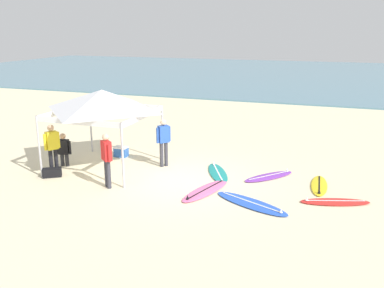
{
  "coord_description": "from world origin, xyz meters",
  "views": [
    {
      "loc": [
        4.44,
        -11.79,
        4.76
      ],
      "look_at": [
        -0.02,
        0.93,
        1.0
      ],
      "focal_mm": 39.13,
      "sensor_mm": 36.0,
      "label": 1
    }
  ],
  "objects_px": {
    "surfboard_teal": "(218,173)",
    "person_red": "(107,157)",
    "person_yellow": "(52,146)",
    "person_blue": "(164,139)",
    "surfboard_purple": "(269,176)",
    "surfboard_pink": "(205,190)",
    "cooler_box": "(121,152)",
    "surfboard_yellow": "(319,185)",
    "surfboard_red": "(335,202)",
    "canopy_tent": "(102,100)",
    "gear_bag_near_tent": "(52,172)",
    "person_black": "(64,148)",
    "surfboard_blue": "(251,203)"
  },
  "relations": [
    {
      "from": "canopy_tent",
      "to": "person_blue",
      "type": "bearing_deg",
      "value": 23.06
    },
    {
      "from": "canopy_tent",
      "to": "surfboard_red",
      "type": "xyz_separation_m",
      "value": [
        7.68,
        -0.61,
        -2.35
      ]
    },
    {
      "from": "person_black",
      "to": "cooler_box",
      "type": "xyz_separation_m",
      "value": [
        1.33,
        1.68,
        -0.46
      ]
    },
    {
      "from": "surfboard_red",
      "to": "person_yellow",
      "type": "height_order",
      "value": "person_yellow"
    },
    {
      "from": "surfboard_yellow",
      "to": "gear_bag_near_tent",
      "type": "distance_m",
      "value": 8.63
    },
    {
      "from": "surfboard_teal",
      "to": "person_red",
      "type": "relative_size",
      "value": 1.21
    },
    {
      "from": "surfboard_blue",
      "to": "surfboard_pink",
      "type": "bearing_deg",
      "value": 161.74
    },
    {
      "from": "person_yellow",
      "to": "person_red",
      "type": "bearing_deg",
      "value": -10.85
    },
    {
      "from": "gear_bag_near_tent",
      "to": "cooler_box",
      "type": "xyz_separation_m",
      "value": [
        1.07,
        2.74,
        0.06
      ]
    },
    {
      "from": "canopy_tent",
      "to": "surfboard_red",
      "type": "relative_size",
      "value": 1.57
    },
    {
      "from": "surfboard_purple",
      "to": "person_black",
      "type": "bearing_deg",
      "value": -170.12
    },
    {
      "from": "surfboard_blue",
      "to": "surfboard_purple",
      "type": "xyz_separation_m",
      "value": [
        0.11,
        2.37,
        0.0
      ]
    },
    {
      "from": "surfboard_purple",
      "to": "person_blue",
      "type": "bearing_deg",
      "value": -178.8
    },
    {
      "from": "surfboard_purple",
      "to": "person_black",
      "type": "height_order",
      "value": "person_black"
    },
    {
      "from": "canopy_tent",
      "to": "gear_bag_near_tent",
      "type": "distance_m",
      "value": 2.92
    },
    {
      "from": "surfboard_blue",
      "to": "surfboard_pink",
      "type": "height_order",
      "value": "same"
    },
    {
      "from": "surfboard_pink",
      "to": "cooler_box",
      "type": "height_order",
      "value": "cooler_box"
    },
    {
      "from": "canopy_tent",
      "to": "cooler_box",
      "type": "xyz_separation_m",
      "value": [
        -0.13,
        1.33,
        -2.19
      ]
    },
    {
      "from": "surfboard_purple",
      "to": "person_black",
      "type": "xyz_separation_m",
      "value": [
        -7.06,
        -1.23,
        0.62
      ]
    },
    {
      "from": "surfboard_yellow",
      "to": "surfboard_red",
      "type": "height_order",
      "value": "same"
    },
    {
      "from": "surfboard_pink",
      "to": "person_blue",
      "type": "xyz_separation_m",
      "value": [
        -2.12,
        1.8,
        0.95
      ]
    },
    {
      "from": "canopy_tent",
      "to": "gear_bag_near_tent",
      "type": "height_order",
      "value": "canopy_tent"
    },
    {
      "from": "surfboard_pink",
      "to": "person_red",
      "type": "bearing_deg",
      "value": -167.48
    },
    {
      "from": "person_blue",
      "to": "surfboard_purple",
      "type": "bearing_deg",
      "value": 1.2
    },
    {
      "from": "person_blue",
      "to": "cooler_box",
      "type": "bearing_deg",
      "value": 165.21
    },
    {
      "from": "gear_bag_near_tent",
      "to": "canopy_tent",
      "type": "bearing_deg",
      "value": 49.8
    },
    {
      "from": "person_yellow",
      "to": "gear_bag_near_tent",
      "type": "distance_m",
      "value": 0.88
    },
    {
      "from": "surfboard_yellow",
      "to": "surfboard_blue",
      "type": "relative_size",
      "value": 0.76
    },
    {
      "from": "person_yellow",
      "to": "person_blue",
      "type": "relative_size",
      "value": 1.0
    },
    {
      "from": "surfboard_pink",
      "to": "surfboard_blue",
      "type": "bearing_deg",
      "value": -18.26
    },
    {
      "from": "person_blue",
      "to": "cooler_box",
      "type": "relative_size",
      "value": 3.42
    },
    {
      "from": "surfboard_teal",
      "to": "person_blue",
      "type": "distance_m",
      "value": 2.24
    },
    {
      "from": "surfboard_red",
      "to": "person_yellow",
      "type": "relative_size",
      "value": 1.18
    },
    {
      "from": "surfboard_pink",
      "to": "person_blue",
      "type": "bearing_deg",
      "value": 139.68
    },
    {
      "from": "surfboard_pink",
      "to": "gear_bag_near_tent",
      "type": "bearing_deg",
      "value": -175.39
    },
    {
      "from": "surfboard_red",
      "to": "person_black",
      "type": "height_order",
      "value": "person_black"
    },
    {
      "from": "surfboard_red",
      "to": "person_red",
      "type": "relative_size",
      "value": 1.18
    },
    {
      "from": "surfboard_yellow",
      "to": "surfboard_red",
      "type": "xyz_separation_m",
      "value": [
        0.48,
        -1.17,
        -0.0
      ]
    },
    {
      "from": "cooler_box",
      "to": "person_yellow",
      "type": "bearing_deg",
      "value": -114.03
    },
    {
      "from": "person_yellow",
      "to": "person_black",
      "type": "relative_size",
      "value": 1.43
    },
    {
      "from": "canopy_tent",
      "to": "cooler_box",
      "type": "height_order",
      "value": "canopy_tent"
    },
    {
      "from": "person_yellow",
      "to": "surfboard_blue",
      "type": "bearing_deg",
      "value": -2.39
    },
    {
      "from": "canopy_tent",
      "to": "surfboard_purple",
      "type": "xyz_separation_m",
      "value": [
        5.6,
        0.88,
        -2.35
      ]
    },
    {
      "from": "canopy_tent",
      "to": "surfboard_blue",
      "type": "relative_size",
      "value": 1.31
    },
    {
      "from": "surfboard_teal",
      "to": "person_yellow",
      "type": "bearing_deg",
      "value": -160.08
    },
    {
      "from": "surfboard_yellow",
      "to": "person_red",
      "type": "distance_m",
      "value": 6.61
    },
    {
      "from": "surfboard_yellow",
      "to": "person_red",
      "type": "height_order",
      "value": "person_red"
    },
    {
      "from": "surfboard_purple",
      "to": "cooler_box",
      "type": "xyz_separation_m",
      "value": [
        -5.72,
        0.45,
        0.16
      ]
    },
    {
      "from": "surfboard_blue",
      "to": "surfboard_purple",
      "type": "height_order",
      "value": "same"
    },
    {
      "from": "canopy_tent",
      "to": "person_red",
      "type": "height_order",
      "value": "canopy_tent"
    }
  ]
}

